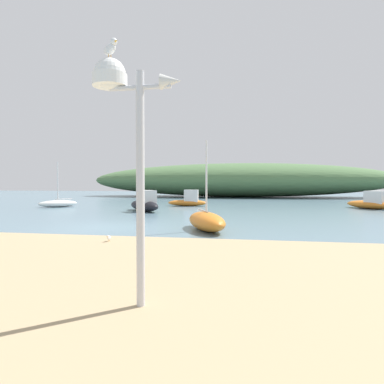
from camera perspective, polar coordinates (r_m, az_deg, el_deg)
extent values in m
plane|color=slate|center=(15.19, -13.44, -5.83)|extent=(120.00, 120.00, 0.00)
ellipsoid|color=#517547|center=(46.64, 8.04, 2.04)|extent=(42.17, 11.46, 4.65)
cylinder|color=silver|center=(4.74, -8.84, 0.44)|extent=(0.12, 0.12, 3.31)
cylinder|color=silver|center=(4.93, -8.92, 17.31)|extent=(0.89, 0.07, 0.07)
cylinder|color=white|center=(5.12, -13.90, 18.09)|extent=(0.49, 0.49, 0.17)
sphere|color=white|center=(5.14, -13.91, 19.01)|extent=(0.45, 0.45, 0.45)
cone|color=silver|center=(4.82, -3.62, 18.42)|extent=(0.29, 0.21, 0.21)
cylinder|color=orange|center=(5.23, -13.72, 21.59)|extent=(0.01, 0.01, 0.05)
cylinder|color=orange|center=(5.21, -14.14, 21.67)|extent=(0.01, 0.01, 0.05)
ellipsoid|color=white|center=(5.26, -13.94, 22.63)|extent=(0.28, 0.25, 0.15)
ellipsoid|color=#9EA0A8|center=(5.27, -13.94, 22.89)|extent=(0.26, 0.23, 0.05)
sphere|color=white|center=(5.20, -13.28, 23.78)|extent=(0.10, 0.10, 0.10)
cone|color=gold|center=(5.13, -12.82, 23.98)|extent=(0.07, 0.06, 0.03)
ellipsoid|color=black|center=(23.09, -8.21, -2.31)|extent=(3.47, 3.79, 0.77)
cube|color=silver|center=(22.69, -7.84, -0.89)|extent=(1.62, 1.67, 0.94)
ellipsoid|color=orange|center=(27.89, -0.79, -1.87)|extent=(3.33, 1.16, 0.53)
cube|color=silver|center=(27.82, -0.12, -0.66)|extent=(1.19, 0.83, 1.02)
ellipsoid|color=orange|center=(13.68, 2.48, -5.03)|extent=(2.45, 3.62, 0.75)
cylinder|color=silver|center=(13.59, 2.49, 2.20)|extent=(0.08, 0.08, 3.14)
cylinder|color=silver|center=(14.13, 1.91, -3.18)|extent=(0.67, 1.44, 0.06)
ellipsoid|color=white|center=(28.73, -22.00, -1.86)|extent=(2.92, 2.74, 0.56)
cylinder|color=silver|center=(28.68, -22.03, 1.58)|extent=(0.08, 0.08, 3.22)
cylinder|color=silver|center=(28.79, -21.14, -1.12)|extent=(1.04, 0.92, 0.06)
ellipsoid|color=orange|center=(28.27, 28.43, -1.91)|extent=(3.64, 3.97, 0.63)
cube|color=silver|center=(28.04, 29.13, -0.79)|extent=(1.77, 1.80, 0.94)
cylinder|color=orange|center=(10.32, -13.96, -8.08)|extent=(0.01, 0.01, 0.05)
cylinder|color=orange|center=(10.33, -14.17, -8.07)|extent=(0.01, 0.01, 0.05)
ellipsoid|color=white|center=(10.31, -14.06, -7.62)|extent=(0.11, 0.21, 0.11)
ellipsoid|color=#9EA0A8|center=(10.31, -14.07, -7.51)|extent=(0.09, 0.20, 0.04)
sphere|color=white|center=(10.22, -14.23, -7.38)|extent=(0.08, 0.08, 0.08)
cone|color=gold|center=(10.17, -14.34, -7.46)|extent=(0.03, 0.05, 0.02)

